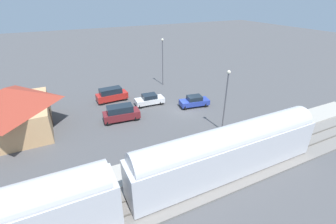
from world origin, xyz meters
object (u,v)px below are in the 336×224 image
Objects in this scene: sedan_blue at (194,101)px; light_pole_near_platform at (226,94)px; suv_maroon at (121,113)px; pedestrian_waiting_far at (268,120)px; suv_red at (112,94)px; pedestrian_on_platform at (275,118)px; sedan_white at (150,100)px; station_building at (11,110)px; light_pole_lot_center at (163,57)px.

light_pole_near_platform reaches higher than sedan_blue.
suv_maroon reaches higher than sedan_blue.
pedestrian_waiting_far is 0.34× the size of suv_maroon.
suv_maroon is at bearing 176.37° from suv_red.
pedestrian_on_platform is 0.34× the size of suv_red.
sedan_white is 6.43m from suv_red.
pedestrian_on_platform is (-13.40, -30.32, -1.80)m from station_building.
sedan_blue is (9.87, 6.15, -0.40)m from pedestrian_on_platform.
light_pole_lot_center is (3.35, -10.72, 4.21)m from suv_red.
suv_red is at bearing 42.34° from pedestrian_waiting_far.
suv_maroon is at bearing 59.40° from pedestrian_on_platform.
pedestrian_on_platform is 11.64m from sedan_blue.
sedan_blue is 0.60× the size of light_pole_near_platform.
pedestrian_waiting_far is 21.91m from light_pole_lot_center.
station_building is 18.31m from sedan_white.
suv_maroon and suv_red have the same top height.
light_pole_near_platform is at bearing 68.08° from pedestrian_waiting_far.
light_pole_lot_center is (20.88, 6.44, 4.08)m from pedestrian_on_platform.
station_building reaches higher than suv_maroon.
station_building is 13.93m from suv_red.
sedan_white is at bearing 41.99° from pedestrian_on_platform.
sedan_blue is 11.89m from light_pole_lot_center.
suv_red is at bearing 44.38° from pedestrian_on_platform.
pedestrian_waiting_far is 6.98m from light_pole_near_platform.
light_pole_near_platform is (-11.20, -23.66, 1.91)m from station_building.
pedestrian_on_platform is at bearing -108.29° from light_pole_near_platform.
suv_red is (7.12, -0.45, 0.00)m from suv_maroon.
light_pole_near_platform reaches higher than suv_red.
suv_maroon is 11.47m from sedan_blue.
station_building is 33.20m from pedestrian_on_platform.
pedestrian_waiting_far is 19.45m from suv_maroon.
suv_red is (4.12, -13.17, -1.93)m from station_building.
sedan_blue is 8.72m from light_pole_near_platform.
station_building is 6.40× the size of pedestrian_waiting_far.
light_pole_near_platform reaches higher than sedan_white.
station_building is 25.13m from light_pole_lot_center.
sedan_blue is (9.87, 4.97, -0.40)m from pedestrian_waiting_far.
sedan_white is at bearing -60.48° from suv_maroon.
station_building is at bearing 65.30° from pedestrian_waiting_far.
pedestrian_on_platform is 0.37× the size of sedan_white.
sedan_white is at bearing 142.24° from light_pole_lot_center.
suv_maroon reaches higher than pedestrian_on_platform.
suv_maroon is at bearing 53.12° from light_pole_near_platform.
sedan_white is 10.35m from light_pole_lot_center.
station_building is at bearing 66.15° from pedestrian_on_platform.
sedan_white is 0.91× the size of suv_maroon.
light_pole_lot_center reaches higher than sedan_blue.
pedestrian_on_platform is 1.00× the size of pedestrian_waiting_far.
pedestrian_waiting_far is at bearing -114.70° from station_building.
light_pole_lot_center reaches higher than pedestrian_on_platform.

